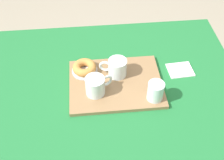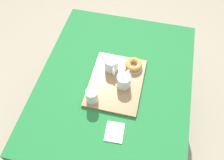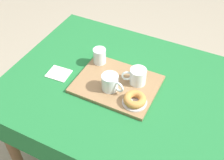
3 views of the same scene
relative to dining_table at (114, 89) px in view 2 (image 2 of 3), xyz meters
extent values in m
plane|color=gray|center=(0.00, 0.00, -0.65)|extent=(6.00, 6.00, 0.00)
cube|color=#1E6B33|center=(0.00, 0.00, 0.07)|extent=(1.24, 0.99, 0.04)
cube|color=#1E6B33|center=(0.00, -0.49, -0.02)|extent=(1.24, 0.01, 0.14)
cube|color=#1E6B33|center=(0.00, 0.49, -0.02)|extent=(1.24, 0.01, 0.14)
cube|color=#1E6B33|center=(-0.62, 0.00, -0.02)|extent=(0.01, 0.99, 0.14)
cylinder|color=brown|center=(-0.53, -0.40, -0.30)|extent=(0.06, 0.06, 0.71)
cylinder|color=brown|center=(-0.53, 0.40, -0.30)|extent=(0.06, 0.06, 0.71)
cube|color=olive|center=(0.01, 0.01, 0.10)|extent=(0.43, 0.34, 0.02)
cylinder|color=silver|center=(0.03, 0.06, 0.16)|extent=(0.09, 0.09, 0.09)
cylinder|color=#B27523|center=(0.03, 0.06, 0.15)|extent=(0.08, 0.08, 0.06)
torus|color=silver|center=(-0.03, 0.08, 0.16)|extent=(0.06, 0.03, 0.06)
cylinder|color=silver|center=(-0.08, -0.04, 0.16)|extent=(0.09, 0.09, 0.09)
cylinder|color=#B27523|center=(-0.08, -0.04, 0.15)|extent=(0.08, 0.08, 0.06)
torus|color=silver|center=(-0.03, -0.02, 0.16)|extent=(0.06, 0.04, 0.06)
cylinder|color=silver|center=(0.18, -0.10, 0.16)|extent=(0.07, 0.07, 0.09)
cylinder|color=silver|center=(0.18, -0.10, 0.13)|extent=(0.06, 0.06, 0.04)
cylinder|color=silver|center=(-0.13, 0.10, 0.11)|extent=(0.13, 0.13, 0.01)
torus|color=#BC7F3D|center=(-0.13, 0.10, 0.14)|extent=(0.11, 0.11, 0.04)
cube|color=white|center=(0.34, 0.08, 0.10)|extent=(0.13, 0.11, 0.01)
camera|label=1|loc=(-0.10, -0.92, 1.11)|focal=46.96mm
camera|label=2|loc=(0.86, 0.18, 1.40)|focal=38.78mm
camera|label=3|loc=(-0.46, 1.01, 1.19)|focal=46.26mm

